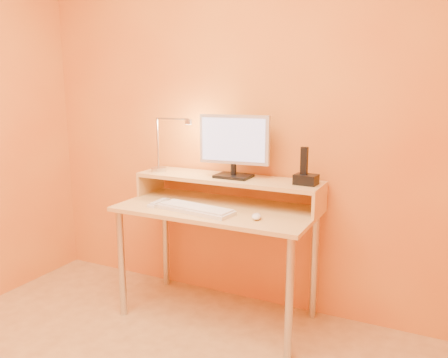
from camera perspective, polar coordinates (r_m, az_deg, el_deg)
The scene contains 25 objects.
wall_back at distance 2.94m, azimuth 1.94°, elevation 7.94°, with size 3.00×0.04×2.50m, color orange.
desk_leg_fl at distance 2.95m, azimuth -12.83°, elevation -10.38°, with size 0.04×0.04×0.69m, color #BABABB.
desk_leg_fr at distance 2.47m, azimuth 8.26°, elevation -14.81°, with size 0.04×0.04×0.69m, color #BABABB.
desk_leg_bl at distance 3.33m, azimuth -7.41°, elevation -7.60°, with size 0.04×0.04×0.69m, color #BABABB.
desk_leg_br at distance 2.91m, azimuth 11.35°, elevation -10.69°, with size 0.04×0.04×0.69m, color #BABABB.
desk_lower at distance 2.75m, azimuth -0.87°, elevation -3.82°, with size 1.20×0.60×0.03m, color tan.
shelf_riser_left at distance 3.15m, azimuth -9.24°, elevation -0.44°, with size 0.02×0.30×0.14m, color tan.
shelf_riser_right at distance 2.67m, azimuth 12.03°, elevation -2.80°, with size 0.02×0.30×0.14m, color tan.
desk_shelf at distance 2.84m, azimuth 0.49°, elevation 0.02°, with size 1.20×0.30×0.03m, color tan.
monitor_foot at distance 2.82m, azimuth 1.21°, elevation 0.37°, with size 0.22×0.16×0.02m, color black.
monitor_neck at distance 2.81m, azimuth 1.21°, elevation 1.25°, with size 0.04×0.04×0.07m, color black.
monitor_panel at distance 2.80m, azimuth 1.31°, elevation 5.02°, with size 0.45×0.04×0.30m, color #B5B5BB.
monitor_back at distance 2.82m, azimuth 1.52°, elevation 5.07°, with size 0.40×0.01×0.26m, color black.
monitor_screen at distance 2.78m, azimuth 1.15°, elevation 4.98°, with size 0.41×0.00×0.26m, color #ACB8EE.
lamp_base at distance 3.06m, azimuth -8.29°, elevation 1.22°, with size 0.10×0.10×0.03m, color #BABABB.
lamp_post at distance 3.03m, azimuth -8.38°, elevation 4.51°, with size 0.01×0.01×0.33m, color #BABABB.
lamp_arm at distance 2.95m, azimuth -6.54°, elevation 7.58°, with size 0.01×0.01×0.24m, color #BABABB.
lamp_head at distance 2.89m, azimuth -4.51°, elevation 7.24°, with size 0.04×0.04×0.03m, color #BABABB.
lamp_bulb at distance 2.89m, azimuth -4.50°, elevation 6.92°, with size 0.03×0.03×0.00m, color #FFEAC6.
phone_dock at distance 2.66m, azimuth 10.34°, elevation -0.06°, with size 0.13×0.10×0.06m, color black.
phone_handset at distance 2.64m, azimuth 10.11°, elevation 2.30°, with size 0.04×0.03×0.16m, color black.
phone_led at distance 2.60m, azimuth 10.98°, elevation -0.36°, with size 0.01×0.00×0.04m, color #347FF2.
keyboard at distance 2.66m, azimuth -3.55°, elevation -3.89°, with size 0.47×0.15×0.02m, color silver.
mouse at distance 2.50m, azimuth 4.12°, elevation -4.75°, with size 0.05×0.09×0.03m, color white.
remote_control at distance 2.83m, azimuth -8.22°, elevation -3.03°, with size 0.05×0.19×0.02m, color silver.
Camera 1 is at (1.20, -1.18, 1.45)m, focal length 36.12 mm.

